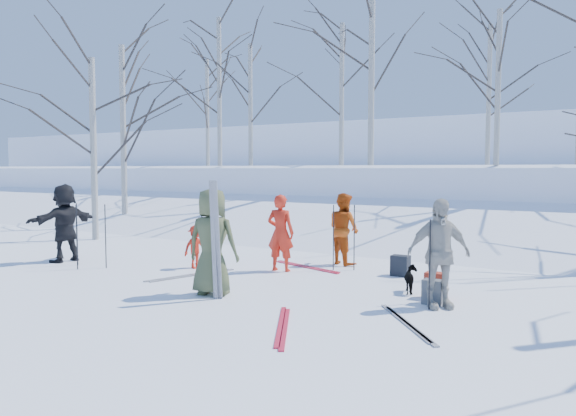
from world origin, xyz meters
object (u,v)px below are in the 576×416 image
Objects in this scene: backpack_red at (436,286)px; skier_red_north at (281,233)px; skier_olive_center at (212,242)px; skier_red_seated at (196,247)px; dog at (412,279)px; backpack_grey at (433,292)px; skier_grey_west at (65,223)px; skier_cream_east at (439,253)px; skier_redor_behind at (344,229)px; backpack_dark at (400,266)px.

skier_red_north is at bearing 168.32° from backpack_red.
skier_red_seated is at bearing -57.79° from skier_olive_center.
dog is at bearing -161.02° from skier_olive_center.
dog is at bearing 133.12° from backpack_grey.
skier_grey_west is 4.16× the size of backpack_red.
backpack_red is at bearing 71.34° from skier_cream_east.
backpack_grey is (0.54, -0.58, -0.04)m from dog.
skier_red_seated is 2.37× the size of backpack_grey.
skier_olive_center reaches higher than dog.
skier_red_seated is at bearing 109.76° from skier_grey_west.
skier_redor_behind is (0.49, 3.81, -0.10)m from skier_olive_center.
skier_redor_behind reaches higher than dog.
backpack_grey is (3.51, -1.11, -0.59)m from skier_red_north.
backpack_red is at bearing 157.93° from skier_red_north.
skier_red_seated is 3.22m from skier_grey_west.
backpack_dark is at bearing 127.85° from backpack_red.
backpack_grey is 0.95× the size of backpack_dark.
dog is (7.69, 1.08, -0.64)m from skier_grey_west.
skier_red_north is 2.46m from backpack_dark.
backpack_dark is at bearing 112.16° from skier_grey_west.
skier_red_north reaches higher than skier_red_seated.
skier_grey_west reaches higher than backpack_dark.
skier_cream_east is at bearing -56.34° from backpack_dark.
skier_grey_west reaches higher than skier_cream_east.
skier_grey_west is 7.79m from dog.
skier_cream_east is 2.59m from backpack_dark.
dog reaches higher than backpack_grey.
backpack_dark is at bearing -137.81° from skier_olive_center.
skier_olive_center is 1.13× the size of skier_redor_behind.
backpack_red is at bearing 130.72° from dog.
skier_cream_east is 4.11× the size of backpack_dark.
skier_cream_east is at bearing -177.45° from skier_olive_center.
backpack_red is at bearing -167.59° from skier_olive_center.
skier_grey_west is at bearing -19.53° from dog.
skier_olive_center is 2.42m from skier_red_north.
backpack_grey is at bearing -81.90° from skier_red_seated.
skier_red_seated is 4.64m from dog.
dog is (-0.68, 0.77, -0.59)m from skier_cream_east.
backpack_red is (0.46, -0.18, -0.02)m from dog.
skier_cream_east reaches higher than skier_redor_behind.
skier_red_seated is 5.10m from backpack_red.
skier_cream_east is at bearing 163.15° from skier_redor_behind.
skier_olive_center is at bearing 83.91° from skier_grey_west.
skier_red_seated is at bearing 12.25° from skier_red_north.
skier_redor_behind reaches higher than backpack_dark.
skier_grey_west reaches higher than dog.
skier_olive_center reaches higher than skier_grey_west.
backpack_dark is at bearing -170.84° from skier_red_north.
backpack_grey is at bearing 105.59° from dog.
skier_red_north is 3.73m from backpack_grey.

